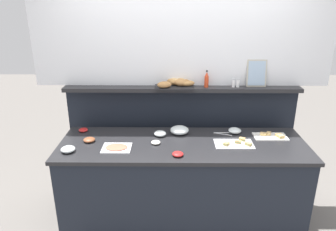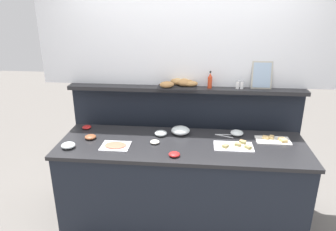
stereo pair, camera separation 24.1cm
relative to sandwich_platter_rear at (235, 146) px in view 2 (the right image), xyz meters
name	(u,v)px [view 2 (the right image)]	position (x,y,z in m)	size (l,w,h in m)	color
ground_plane	(184,191)	(-0.48, 0.63, -0.94)	(12.00, 12.00, 0.00)	slate
buffet_counter	(181,186)	(-0.48, 0.03, -0.47)	(2.33, 0.76, 0.93)	black
back_ledge_unit	(184,140)	(-0.48, 0.58, -0.23)	(2.47, 0.22, 1.34)	black
upper_wall_panel	(187,23)	(-0.48, 0.60, 1.03)	(3.07, 0.08, 1.26)	white
sandwich_platter_rear	(235,146)	(0.00, 0.00, 0.00)	(0.36, 0.21, 0.04)	silver
sandwich_platter_side	(274,140)	(0.38, 0.17, 0.00)	(0.32, 0.18, 0.04)	white
cold_cuts_platter	(115,146)	(-1.09, -0.10, 0.00)	(0.26, 0.21, 0.02)	silver
glass_bowl_large	(181,131)	(-0.51, 0.25, 0.02)	(0.19, 0.19, 0.07)	silver
glass_bowl_medium	(68,146)	(-1.51, -0.16, 0.01)	(0.13, 0.13, 0.05)	silver
glass_bowl_small	(237,133)	(0.05, 0.27, 0.01)	(0.13, 0.13, 0.05)	silver
glass_bowl_extra	(161,133)	(-0.71, 0.19, 0.01)	(0.12, 0.12, 0.05)	silver
condiment_bowl_dark	(155,142)	(-0.74, 0.01, 0.01)	(0.09, 0.09, 0.03)	silver
condiment_bowl_teal	(174,154)	(-0.54, -0.23, 0.01)	(0.10, 0.10, 0.03)	red
condiment_bowl_cream	(90,137)	(-1.38, 0.05, 0.01)	(0.11, 0.11, 0.04)	brown
condiment_bowl_red	(87,127)	(-1.49, 0.29, 0.01)	(0.09, 0.09, 0.03)	red
serving_tongs	(224,135)	(-0.08, 0.24, 0.00)	(0.19, 0.08, 0.01)	#B7BABF
hot_sauce_bottle	(210,81)	(-0.23, 0.50, 0.48)	(0.04, 0.04, 0.18)	red
salt_shaker	(238,85)	(0.05, 0.50, 0.45)	(0.03, 0.03, 0.09)	white
pepper_shaker	(242,85)	(0.09, 0.50, 0.45)	(0.03, 0.03, 0.09)	white
bread_basket	(180,83)	(-0.54, 0.52, 0.44)	(0.42, 0.30, 0.08)	black
framed_picture	(262,75)	(0.28, 0.54, 0.54)	(0.20, 0.06, 0.28)	#B2AD9E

